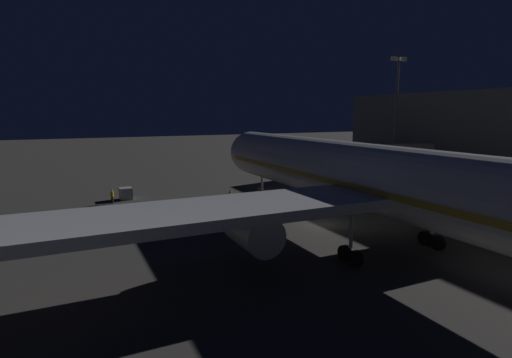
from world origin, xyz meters
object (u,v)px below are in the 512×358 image
object	(u,v)px
jet_bridge	(361,156)
apron_floodlight_mast	(396,111)
airliner_at_gate	(409,187)
ground_crew_marshaller_fwd	(112,196)
traffic_cone_nose_port	(259,188)
baggage_container_mid_row	(126,193)
traffic_cone_nose_starboard	(230,191)

from	to	relation	value
jet_bridge	apron_floodlight_mast	world-z (taller)	apron_floodlight_mast
airliner_at_gate	apron_floodlight_mast	bearing A→B (deg)	-132.72
ground_crew_marshaller_fwd	traffic_cone_nose_port	xyz separation A→B (m)	(-20.08, 0.13, -0.69)
baggage_container_mid_row	traffic_cone_nose_port	xyz separation A→B (m)	(-18.23, 1.89, -0.48)
ground_crew_marshaller_fwd	apron_floodlight_mast	bearing A→B (deg)	176.77
jet_bridge	ground_crew_marshaller_fwd	size ratio (longest dim) A/B	11.22
traffic_cone_nose_port	traffic_cone_nose_starboard	world-z (taller)	same
jet_bridge	baggage_container_mid_row	distance (m)	30.49
baggage_container_mid_row	traffic_cone_nose_starboard	bearing A→B (deg)	172.20
baggage_container_mid_row	ground_crew_marshaller_fwd	distance (m)	2.56
jet_bridge	traffic_cone_nose_starboard	distance (m)	18.34
jet_bridge	traffic_cone_nose_port	distance (m)	15.55
apron_floodlight_mast	traffic_cone_nose_starboard	xyz separation A→B (m)	(27.70, -2.32, -11.06)
apron_floodlight_mast	traffic_cone_nose_port	world-z (taller)	apron_floodlight_mast
airliner_at_gate	ground_crew_marshaller_fwd	distance (m)	35.30
ground_crew_marshaller_fwd	traffic_cone_nose_starboard	bearing A→B (deg)	179.52
ground_crew_marshaller_fwd	traffic_cone_nose_port	distance (m)	20.10
apron_floodlight_mast	traffic_cone_nose_port	size ratio (longest dim) A/B	35.89
airliner_at_gate	baggage_container_mid_row	xyz separation A→B (m)	(16.03, -31.83, -4.93)
baggage_container_mid_row	traffic_cone_nose_starboard	world-z (taller)	baggage_container_mid_row
traffic_cone_nose_port	baggage_container_mid_row	bearing A→B (deg)	-5.93
apron_floodlight_mast	traffic_cone_nose_port	bearing A→B (deg)	-5.68
airliner_at_gate	apron_floodlight_mast	xyz separation A→B (m)	(-25.50, -27.62, 5.65)
ground_crew_marshaller_fwd	airliner_at_gate	bearing A→B (deg)	120.74
ground_crew_marshaller_fwd	traffic_cone_nose_starboard	size ratio (longest dim) A/B	3.20
traffic_cone_nose_port	jet_bridge	bearing A→B (deg)	126.04
jet_bridge	traffic_cone_nose_starboard	size ratio (longest dim) A/B	35.94
jet_bridge	traffic_cone_nose_port	xyz separation A→B (m)	(8.56, -11.76, -5.49)
jet_bridge	ground_crew_marshaller_fwd	xyz separation A→B (m)	(28.64, -11.89, -4.80)
baggage_container_mid_row	traffic_cone_nose_starboard	size ratio (longest dim) A/B	2.95
airliner_at_gate	ground_crew_marshaller_fwd	bearing A→B (deg)	-59.26
baggage_container_mid_row	ground_crew_marshaller_fwd	size ratio (longest dim) A/B	0.92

